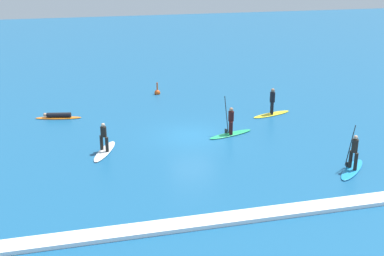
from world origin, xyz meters
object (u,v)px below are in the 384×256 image
surfer_on_blue_board (353,162)px  surfer_on_white_board (104,146)px  surfer_on_yellow_board (272,107)px  surfer_on_green_board (231,128)px  surfer_on_orange_board (58,116)px  marker_buoy (157,92)px

surfer_on_blue_board → surfer_on_white_board: bearing=111.7°
surfer_on_yellow_board → surfer_on_green_board: (-3.92, -3.03, -0.09)m
surfer_on_white_board → surfer_on_orange_board: bearing=-136.3°
surfer_on_yellow_board → surfer_on_orange_board: bearing=-28.4°
surfer_on_white_board → surfer_on_green_board: surfer_on_green_board is taller
surfer_on_orange_board → surfer_on_blue_board: bearing=151.4°
surfer_on_yellow_board → surfer_on_orange_board: (-13.99, 2.72, -0.38)m
marker_buoy → surfer_on_white_board: bearing=-114.3°
surfer_on_yellow_board → surfer_on_blue_board: (0.40, -9.39, -0.10)m
surfer_on_orange_board → surfer_on_green_board: surfer_on_green_board is taller
surfer_on_green_board → marker_buoy: bearing=-93.3°
surfer_on_white_board → marker_buoy: size_ratio=2.95×
surfer_on_blue_board → marker_buoy: size_ratio=2.55×
surfer_on_white_board → surfer_on_green_board: size_ratio=1.00×
surfer_on_yellow_board → marker_buoy: size_ratio=2.97×
surfer_on_yellow_board → surfer_on_orange_board: size_ratio=1.00×
surfer_on_orange_board → marker_buoy: (7.42, 4.23, 0.00)m
surfer_on_yellow_board → surfer_on_white_board: bearing=1.6°
surfer_on_white_board → surfer_on_orange_board: 7.12m
surfer_on_blue_board → surfer_on_white_board: surfer_on_blue_board is taller
surfer_on_orange_board → marker_buoy: size_ratio=2.95×
surfer_on_yellow_board → surfer_on_white_board: 12.13m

